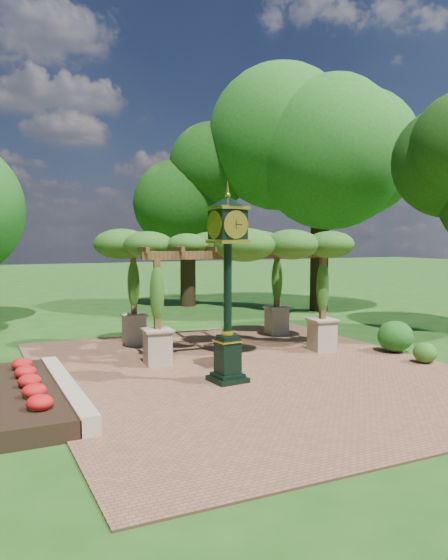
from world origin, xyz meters
name	(u,v)px	position (x,y,z in m)	size (l,w,h in m)	color
ground	(270,380)	(0.00, 0.00, 0.00)	(120.00, 120.00, 0.00)	#1E4714
brick_plaza	(250,370)	(0.00, 1.00, 0.02)	(10.00, 12.00, 0.04)	brown
border_wall	(66,390)	(-4.60, 0.50, 0.20)	(0.35, 5.00, 0.40)	#C6B793
flower_bed	(20,397)	(-5.50, 0.50, 0.18)	(1.50, 5.00, 0.36)	red
pedestal_clock	(228,271)	(-1.00, 0.22, 2.60)	(0.93, 0.93, 4.34)	black
pergola	(225,251)	(0.67, 3.80, 2.97)	(6.01, 4.04, 3.62)	tan
sundial	(158,320)	(-0.16, 7.76, 0.38)	(0.56, 0.56, 0.86)	gray
shrub_front	(425,353)	(4.55, -0.35, 0.32)	(0.61, 0.61, 0.55)	#2D631C
shrub_mid	(395,336)	(4.83, 1.05, 0.50)	(1.01, 1.01, 0.91)	#1C5718
shrub_back	(278,321)	(3.61, 5.61, 0.40)	(0.80, 0.80, 0.72)	#2A5D1B
tree_north	(187,181)	(3.46, 13.83, 6.06)	(4.38, 4.38, 8.85)	#352515
tree_east_far	(321,142)	(8.23, 9.63, 7.61)	(6.17, 6.17, 11.06)	black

